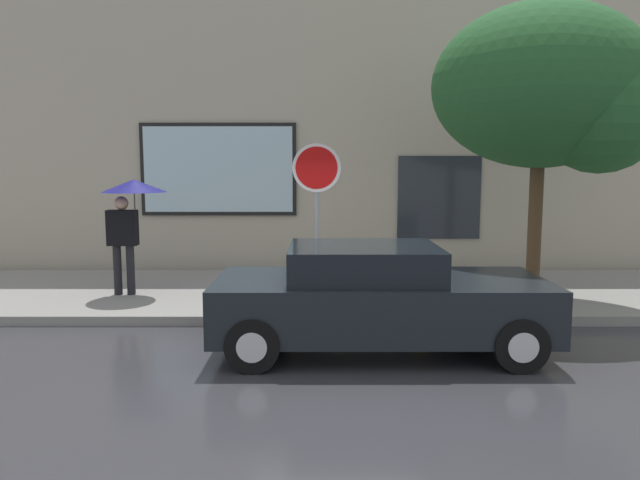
% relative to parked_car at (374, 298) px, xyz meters
% --- Properties ---
extents(ground_plane, '(60.00, 60.00, 0.00)m').
position_rel_parked_car_xyz_m(ground_plane, '(-0.52, 0.13, -0.68)').
color(ground_plane, '#333338').
extents(sidewalk, '(20.00, 4.00, 0.15)m').
position_rel_parked_car_xyz_m(sidewalk, '(-0.52, 3.13, -0.61)').
color(sidewalk, gray).
rests_on(sidewalk, ground).
extents(building_facade, '(20.00, 0.67, 7.00)m').
position_rel_parked_car_xyz_m(building_facade, '(-0.54, 5.63, 2.80)').
color(building_facade, '#B2A893').
rests_on(building_facade, ground).
extents(parked_car, '(4.19, 1.88, 1.37)m').
position_rel_parked_car_xyz_m(parked_car, '(0.00, 0.00, 0.00)').
color(parked_car, black).
rests_on(parked_car, ground).
extents(fire_hydrant, '(0.30, 0.44, 0.78)m').
position_rel_parked_car_xyz_m(fire_hydrant, '(0.93, 2.02, -0.15)').
color(fire_hydrant, yellow).
rests_on(fire_hydrant, sidewalk).
extents(pedestrian_with_umbrella, '(1.10, 1.10, 2.00)m').
position_rel_parked_car_xyz_m(pedestrian_with_umbrella, '(-3.98, 2.68, 1.09)').
color(pedestrian_with_umbrella, black).
rests_on(pedestrian_with_umbrella, sidewalk).
extents(street_tree, '(3.48, 2.96, 4.80)m').
position_rel_parked_car_xyz_m(street_tree, '(2.97, 2.15, 2.86)').
color(street_tree, '#4C3823').
rests_on(street_tree, sidewalk).
extents(stop_sign, '(0.76, 0.10, 2.58)m').
position_rel_parked_car_xyz_m(stop_sign, '(-0.78, 1.88, 1.29)').
color(stop_sign, gray).
rests_on(stop_sign, sidewalk).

